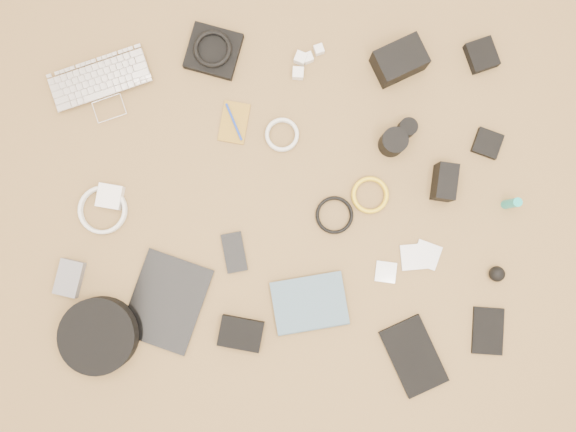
{
  "coord_description": "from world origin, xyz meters",
  "views": [
    {
      "loc": [
        0.0,
        -0.12,
        1.72
      ],
      "look_at": [
        0.01,
        -0.03,
        0.02
      ],
      "focal_mm": 35.0,
      "sensor_mm": 36.0,
      "label": 1
    }
  ],
  "objects_px": {
    "tablet": "(167,302)",
    "laptop": "(105,92)",
    "headphone_case": "(99,335)",
    "dslr_camera": "(399,61)",
    "phone": "(234,252)",
    "paperback": "(314,330)"
  },
  "relations": [
    {
      "from": "tablet",
      "to": "laptop",
      "type": "bearing_deg",
      "value": 126.36
    },
    {
      "from": "headphone_case",
      "to": "dslr_camera",
      "type": "bearing_deg",
      "value": 40.84
    },
    {
      "from": "dslr_camera",
      "to": "phone",
      "type": "xyz_separation_m",
      "value": [
        -0.52,
        -0.57,
        -0.04
      ]
    },
    {
      "from": "paperback",
      "to": "tablet",
      "type": "bearing_deg",
      "value": 69.72
    },
    {
      "from": "tablet",
      "to": "paperback",
      "type": "distance_m",
      "value": 0.45
    },
    {
      "from": "laptop",
      "to": "headphone_case",
      "type": "height_order",
      "value": "headphone_case"
    },
    {
      "from": "headphone_case",
      "to": "tablet",
      "type": "bearing_deg",
      "value": 24.7
    },
    {
      "from": "phone",
      "to": "paperback",
      "type": "relative_size",
      "value": 0.55
    },
    {
      "from": "dslr_camera",
      "to": "headphone_case",
      "type": "relative_size",
      "value": 0.64
    },
    {
      "from": "dslr_camera",
      "to": "headphone_case",
      "type": "bearing_deg",
      "value": -162.67
    },
    {
      "from": "tablet",
      "to": "paperback",
      "type": "bearing_deg",
      "value": 8.43
    },
    {
      "from": "tablet",
      "to": "phone",
      "type": "bearing_deg",
      "value": 55.39
    },
    {
      "from": "dslr_camera",
      "to": "laptop",
      "type": "bearing_deg",
      "value": 160.36
    },
    {
      "from": "dslr_camera",
      "to": "tablet",
      "type": "relative_size",
      "value": 0.54
    },
    {
      "from": "dslr_camera",
      "to": "headphone_case",
      "type": "height_order",
      "value": "dslr_camera"
    },
    {
      "from": "paperback",
      "to": "headphone_case",
      "type": "bearing_deg",
      "value": 81.59
    },
    {
      "from": "phone",
      "to": "paperback",
      "type": "bearing_deg",
      "value": -54.67
    },
    {
      "from": "paperback",
      "to": "laptop",
      "type": "bearing_deg",
      "value": 32.04
    },
    {
      "from": "laptop",
      "to": "phone",
      "type": "bearing_deg",
      "value": -69.86
    },
    {
      "from": "laptop",
      "to": "paperback",
      "type": "distance_m",
      "value": 0.97
    },
    {
      "from": "dslr_camera",
      "to": "paperback",
      "type": "distance_m",
      "value": 0.86
    },
    {
      "from": "dslr_camera",
      "to": "paperback",
      "type": "relative_size",
      "value": 0.67
    }
  ]
}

